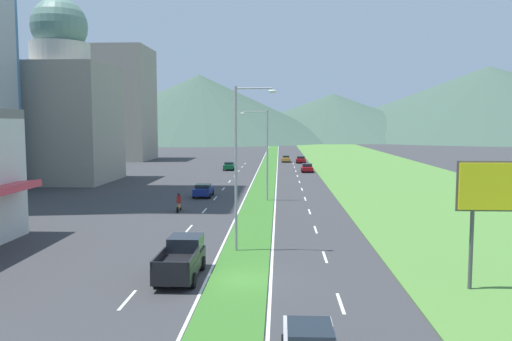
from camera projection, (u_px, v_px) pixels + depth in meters
name	position (u px, v px, depth m)	size (l,w,h in m)	color
ground_plane	(239.00, 280.00, 27.44)	(600.00, 600.00, 0.00)	#38383A
grass_median	(267.00, 173.00, 87.12)	(3.20, 240.00, 0.06)	#387028
grass_verge_right	(388.00, 173.00, 86.16)	(24.00, 240.00, 0.06)	#518438
lane_dash_left_2	(128.00, 300.00, 24.37)	(0.16, 2.80, 0.01)	silver
lane_dash_left_3	(166.00, 255.00, 32.66)	(0.16, 2.80, 0.01)	silver
lane_dash_left_4	(189.00, 228.00, 40.95)	(0.16, 2.80, 0.01)	silver
lane_dash_left_5	(204.00, 211.00, 49.24)	(0.16, 2.80, 0.01)	silver
lane_dash_left_6	(215.00, 198.00, 57.54)	(0.16, 2.80, 0.01)	silver
lane_dash_left_7	(223.00, 189.00, 65.83)	(0.16, 2.80, 0.01)	silver
lane_dash_left_8	(230.00, 181.00, 74.12)	(0.16, 2.80, 0.01)	silver
lane_dash_left_9	(235.00, 176.00, 82.41)	(0.16, 2.80, 0.01)	silver
lane_dash_left_10	(239.00, 171.00, 90.70)	(0.16, 2.80, 0.01)	silver
lane_dash_left_11	(242.00, 167.00, 98.99)	(0.16, 2.80, 0.01)	silver
lane_dash_left_12	(245.00, 164.00, 107.28)	(0.16, 2.80, 0.01)	silver
lane_dash_right_2	(341.00, 303.00, 23.90)	(0.16, 2.80, 0.01)	silver
lane_dash_right_3	(325.00, 257.00, 32.19)	(0.16, 2.80, 0.01)	silver
lane_dash_right_4	(316.00, 230.00, 40.48)	(0.16, 2.80, 0.01)	silver
lane_dash_right_5	(310.00, 212.00, 48.77)	(0.16, 2.80, 0.01)	silver
lane_dash_right_6	(305.00, 199.00, 57.06)	(0.16, 2.80, 0.01)	silver
lane_dash_right_7	(302.00, 189.00, 65.35)	(0.16, 2.80, 0.01)	silver
lane_dash_right_8	(299.00, 182.00, 73.65)	(0.16, 2.80, 0.01)	silver
lane_dash_right_9	(297.00, 176.00, 81.94)	(0.16, 2.80, 0.01)	silver
lane_dash_right_10	(296.00, 171.00, 90.23)	(0.16, 2.80, 0.01)	silver
lane_dash_right_11	(294.00, 167.00, 98.52)	(0.16, 2.80, 0.01)	silver
lane_dash_right_12	(293.00, 164.00, 106.81)	(0.16, 2.80, 0.01)	silver
edge_line_median_left	(257.00, 173.00, 87.20)	(0.16, 240.00, 0.01)	silver
edge_line_median_right	(277.00, 173.00, 87.04)	(0.16, 240.00, 0.01)	silver
domed_building	(62.00, 108.00, 73.43)	(14.06, 14.06, 26.29)	#9E9384
midrise_colored	(119.00, 104.00, 117.40)	(14.29, 14.29, 25.86)	#9E9384
hill_far_left	(199.00, 108.00, 248.80)	(140.19, 140.19, 32.31)	#3D5647
hill_far_center	(333.00, 117.00, 273.15)	(136.01, 136.01, 24.46)	#3D5647
hill_far_right	(488.00, 103.00, 282.07)	(216.55, 216.55, 40.23)	#3D5647
street_lamp_near	(240.00, 159.00, 33.09)	(2.75, 0.45, 10.88)	#99999E
street_lamp_mid	(264.00, 149.00, 55.18)	(3.06, 0.44, 9.91)	#99999E
billboard_roadside	(509.00, 193.00, 25.24)	(5.20, 0.28, 6.61)	#4C4C51
car_0	(307.00, 168.00, 88.56)	(2.03, 4.00, 1.48)	maroon
car_1	(229.00, 166.00, 92.61)	(1.95, 4.75, 1.48)	#0C5128
car_2	(203.00, 190.00, 58.66)	(2.04, 4.24, 1.49)	navy
car_3	(286.00, 159.00, 111.66)	(1.86, 4.05, 1.43)	#C6842D
car_6	(301.00, 159.00, 109.21)	(2.04, 4.61, 1.44)	maroon
pickup_truck_0	(182.00, 259.00, 28.05)	(2.18, 5.40, 2.00)	black
motorcycle_rider	(179.00, 204.00, 48.76)	(0.36, 2.00, 1.80)	black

